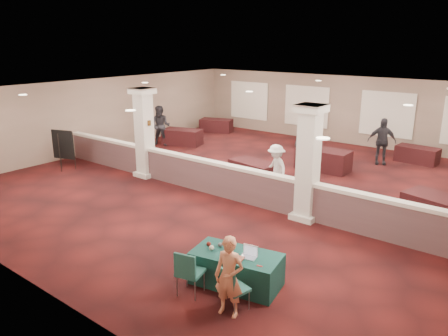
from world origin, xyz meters
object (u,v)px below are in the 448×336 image
Objects in this scene: attendee_a at (161,126)px; attendee_b at (276,168)px; woman at (229,277)px; far_table_front_left at (182,137)px; attendee_c at (382,141)px; far_table_front_right at (442,212)px; attendee_d at (301,132)px; far_table_front_center at (254,171)px; far_table_back_center at (323,160)px; far_table_back_right at (417,155)px; easel_board at (63,145)px; conf_chair_side at (188,270)px; conf_chair_main at (232,286)px; far_table_back_left at (216,125)px; near_table at (236,269)px.

attendee_a is 1.20× the size of attendee_b.
woman is 0.81× the size of attendee_a.
attendee_c reaches higher than far_table_front_left.
attendee_a is (-10.50, 8.52, 0.18)m from woman.
attendee_d is (-7.16, 5.43, 0.39)m from far_table_front_right.
far_table_front_left reaches higher than far_table_front_center.
attendee_d is (-2.33, 2.53, 0.38)m from far_table_back_center.
far_table_front_center is 1.09× the size of far_table_back_right.
attendee_a is (-12.60, 1.88, 0.55)m from far_table_front_right.
easel_board is 9.91m from far_table_back_center.
easel_board is at bearing -96.02° from far_table_front_left.
woman reaches higher than conf_chair_side.
easel_board is 12.39m from attendee_c.
attendee_c is at bearing 110.03° from conf_chair_main.
far_table_back_center reaches higher than far_table_back_left.
woman is (10.50, -3.42, -0.23)m from easel_board.
far_table_back_right is at bearing -5.64° from attendee_a.
easel_board is at bearing 146.33° from conf_chair_side.
conf_chair_main is at bearing -58.74° from far_table_front_center.
attendee_d is at bearing -171.06° from far_table_back_right.
far_table_front_right is at bearing -36.81° from attendee_a.
far_table_back_center is at bearing -149.01° from attendee_c.
far_table_front_left is 0.96× the size of attendee_a.
far_table_back_center reaches higher than far_table_front_center.
easel_board reaches higher than conf_chair_main.
conf_chair_side is 12.75m from attendee_d.
near_table is 8.92m from far_table_back_center.
attendee_d reaches higher than conf_chair_main.
attendee_a reaches higher than conf_chair_main.
near_table reaches higher than far_table_back_right.
attendee_b is 5.60m from attendee_c.
far_table_back_left reaches higher than far_table_back_right.
woman reaches higher than far_table_back_right.
attendee_c is (-1.11, -1.14, 0.61)m from far_table_back_right.
far_table_back_left is 0.91× the size of attendee_c.
far_table_back_center is (-2.72, 9.54, -0.36)m from woman.
far_table_back_right is 0.86× the size of attendee_c.
conf_chair_main is at bearing -109.10° from attendee_c.
conf_chair_main is 0.97m from conf_chair_side.
attendee_a is at bearing -157.32° from far_table_back_right.
attendee_d is at bearing 94.79° from conf_chair_side.
attendee_c is at bearing -9.28° from attendee_a.
far_table_back_center is at bearing 113.13° from attendee_b.
attendee_d reaches higher than far_table_front_center.
easel_board is at bearing -163.36° from attendee_c.
conf_chair_side reaches higher than far_table_back_left.
far_table_back_left is at bearing 143.73° from conf_chair_main.
near_table is at bearing 145.52° from attendee_d.
attendee_b is at bearing 92.94° from conf_chair_side.
far_table_front_left reaches higher than far_table_back_left.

